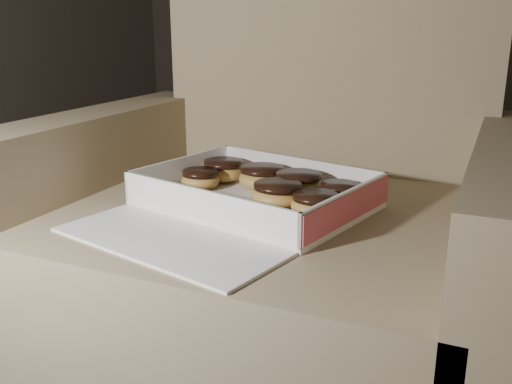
{
  "coord_description": "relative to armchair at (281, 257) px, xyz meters",
  "views": [
    {
      "loc": [
        0.21,
        -1.08,
        0.77
      ],
      "look_at": [
        -0.19,
        -0.16,
        0.47
      ],
      "focal_mm": 40.0,
      "sensor_mm": 36.0,
      "label": 1
    }
  ],
  "objects": [
    {
      "name": "donut_e",
      "position": [
        -0.16,
        -0.05,
        0.16
      ],
      "size": [
        0.08,
        0.08,
        0.04
      ],
      "color": "#BB9341",
      "rests_on": "bakery_box"
    },
    {
      "name": "donut_b",
      "position": [
        0.12,
        -0.03,
        0.16
      ],
      "size": [
        0.08,
        0.08,
        0.04
      ],
      "color": "#BB9341",
      "rests_on": "bakery_box"
    },
    {
      "name": "donut_d",
      "position": [
        -0.04,
        0.0,
        0.16
      ],
      "size": [
        0.09,
        0.09,
        0.05
      ],
      "color": "#BB9341",
      "rests_on": "bakery_box"
    },
    {
      "name": "crumb_d",
      "position": [
        -0.13,
        -0.19,
        0.14
      ],
      "size": [
        0.01,
        0.01,
        0.0
      ],
      "primitive_type": "ellipsoid",
      "color": "black",
      "rests_on": "bakery_box"
    },
    {
      "name": "crumb_e",
      "position": [
        0.01,
        -0.15,
        0.14
      ],
      "size": [
        0.01,
        0.01,
        0.0
      ],
      "primitive_type": "ellipsoid",
      "color": "black",
      "rests_on": "bakery_box"
    },
    {
      "name": "bakery_box",
      "position": [
        -0.03,
        -0.12,
        0.14
      ],
      "size": [
        0.48,
        0.53,
        0.07
      ],
      "rotation": [
        0.0,
        0.0,
        -0.24
      ],
      "color": "white",
      "rests_on": "armchair"
    },
    {
      "name": "crumb_a",
      "position": [
        -0.1,
        -0.12,
        0.14
      ],
      "size": [
        0.01,
        0.01,
        0.0
      ],
      "primitive_type": "ellipsoid",
      "color": "black",
      "rests_on": "bakery_box"
    },
    {
      "name": "donut_c",
      "position": [
        0.03,
        -0.09,
        0.16
      ],
      "size": [
        0.09,
        0.09,
        0.05
      ],
      "color": "#BB9341",
      "rests_on": "bakery_box"
    },
    {
      "name": "armchair",
      "position": [
        0.0,
        0.0,
        0.0
      ],
      "size": [
        0.94,
        0.8,
        0.98
      ],
      "color": "#998161",
      "rests_on": "floor"
    },
    {
      "name": "donut_g",
      "position": [
        0.04,
        -0.01,
        0.16
      ],
      "size": [
        0.09,
        0.09,
        0.05
      ],
      "color": "#BB9341",
      "rests_on": "bakery_box"
    },
    {
      "name": "donut_a",
      "position": [
        -0.14,
        0.03,
        0.16
      ],
      "size": [
        0.09,
        0.09,
        0.04
      ],
      "color": "#BB9341",
      "rests_on": "bakery_box"
    },
    {
      "name": "crumb_b",
      "position": [
        -0.11,
        -0.11,
        0.14
      ],
      "size": [
        0.01,
        0.01,
        0.0
      ],
      "primitive_type": "ellipsoid",
      "color": "black",
      "rests_on": "bakery_box"
    },
    {
      "name": "donut_f",
      "position": [
        0.11,
        -0.12,
        0.16
      ],
      "size": [
        0.08,
        0.08,
        0.04
      ],
      "color": "#BB9341",
      "rests_on": "bakery_box"
    },
    {
      "name": "crumb_c",
      "position": [
        0.12,
        -0.22,
        0.14
      ],
      "size": [
        0.01,
        0.01,
        0.0
      ],
      "primitive_type": "ellipsoid",
      "color": "black",
      "rests_on": "bakery_box"
    }
  ]
}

